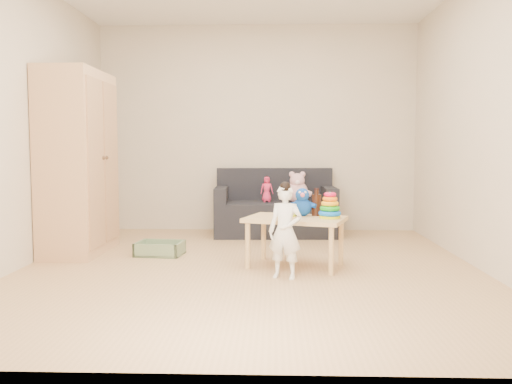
{
  "coord_description": "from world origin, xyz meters",
  "views": [
    {
      "loc": [
        0.22,
        -4.68,
        1.05
      ],
      "look_at": [
        0.05,
        0.25,
        0.65
      ],
      "focal_mm": 38.0,
      "sensor_mm": 36.0,
      "label": 1
    }
  ],
  "objects_px": {
    "sofa": "(275,218)",
    "toddler": "(285,233)",
    "play_table": "(295,242)",
    "wardrobe": "(78,163)"
  },
  "relations": [
    {
      "from": "sofa",
      "to": "toddler",
      "type": "height_order",
      "value": "toddler"
    },
    {
      "from": "sofa",
      "to": "play_table",
      "type": "xyz_separation_m",
      "value": [
        0.17,
        -1.76,
        0.02
      ]
    },
    {
      "from": "wardrobe",
      "to": "toddler",
      "type": "xyz_separation_m",
      "value": [
        2.04,
        -1.02,
        -0.53
      ]
    },
    {
      "from": "play_table",
      "to": "toddler",
      "type": "height_order",
      "value": "toddler"
    },
    {
      "from": "wardrobe",
      "to": "play_table",
      "type": "height_order",
      "value": "wardrobe"
    },
    {
      "from": "wardrobe",
      "to": "sofa",
      "type": "height_order",
      "value": "wardrobe"
    },
    {
      "from": "sofa",
      "to": "wardrobe",
      "type": "bearing_deg",
      "value": -151.48
    },
    {
      "from": "play_table",
      "to": "wardrobe",
      "type": "bearing_deg",
      "value": 164.48
    },
    {
      "from": "sofa",
      "to": "toddler",
      "type": "xyz_separation_m",
      "value": [
        0.08,
        -2.18,
        0.17
      ]
    },
    {
      "from": "toddler",
      "to": "sofa",
      "type": "bearing_deg",
      "value": 109.6
    }
  ]
}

